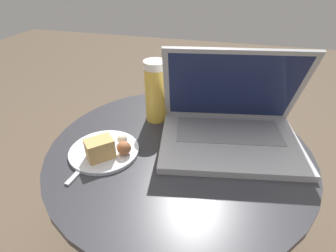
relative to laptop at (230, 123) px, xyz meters
name	(u,v)px	position (x,y,z in m)	size (l,w,h in m)	color
table	(178,188)	(-0.12, -0.07, -0.21)	(0.68, 0.68, 0.51)	#9E9EA3
laptop	(230,123)	(0.00, 0.00, 0.00)	(0.40, 0.32, 0.25)	#B2B2B7
beer_glass	(156,91)	(-0.22, 0.05, 0.04)	(0.07, 0.07, 0.18)	gold
snack_plate	(105,149)	(-0.29, -0.15, -0.04)	(0.18, 0.18, 0.06)	silver
fork	(96,155)	(-0.32, -0.16, -0.05)	(0.04, 0.19, 0.00)	#B2B2B7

